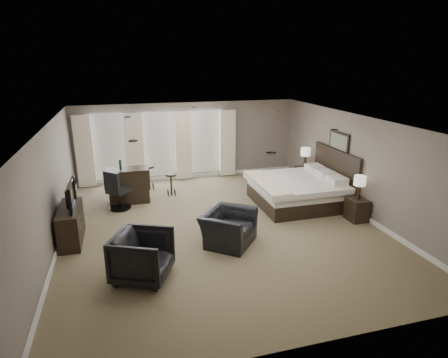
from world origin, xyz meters
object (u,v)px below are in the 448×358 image
object	(u,v)px
bed	(300,178)
bar_stool_left	(149,178)
desk_chair	(119,190)
bar_stool_right	(171,185)
nightstand_near	(357,209)
armchair_near	(228,222)
tv	(68,205)
dresser	(71,224)
nightstand_far	(304,176)
bar_counter	(129,185)
lamp_near	(359,188)
armchair_far	(142,254)
lamp_far	(305,158)

from	to	relation	value
bed	bar_stool_left	distance (m)	4.70
bar_stool_left	desk_chair	size ratio (longest dim) A/B	0.70
bar_stool_right	desk_chair	size ratio (longest dim) A/B	0.61
nightstand_near	bed	bearing A→B (deg)	121.54
armchair_near	bar_stool_right	xyz separation A→B (m)	(-0.80, 3.44, -0.16)
tv	desk_chair	distance (m)	2.02
dresser	bar_stool_right	distance (m)	3.53
bed	nightstand_far	distance (m)	1.76
nightstand_far	nightstand_near	bearing A→B (deg)	-90.00
desk_chair	nightstand_near	bearing A→B (deg)	-159.15
bar_counter	lamp_near	bearing A→B (deg)	-27.41
bed	nightstand_near	size ratio (longest dim) A/B	4.16
nightstand_near	bar_stool_right	size ratio (longest dim) A/B	0.84
desk_chair	bar_counter	bearing A→B (deg)	-77.40
armchair_far	desk_chair	xyz separation A→B (m)	(-0.38, 3.68, 0.06)
nightstand_far	bar_stool_right	distance (m)	4.33
nightstand_far	bar_counter	distance (m)	5.57
nightstand_far	bar_stool_right	size ratio (longest dim) A/B	0.89
nightstand_far	lamp_near	xyz separation A→B (m)	(0.00, -2.90, 0.58)
bed	dresser	distance (m)	6.08
desk_chair	tv	bearing A→B (deg)	100.78
tv	desk_chair	bearing A→B (deg)	-32.54
bed	dresser	xyz separation A→B (m)	(-6.03, -0.72, -0.36)
nightstand_near	bar_counter	distance (m)	6.27
dresser	armchair_near	xyz separation A→B (m)	(3.39, -1.06, 0.10)
lamp_far	bar_counter	bearing A→B (deg)	-179.87
nightstand_near	nightstand_far	world-z (taller)	nightstand_far
dresser	armchair_far	world-z (taller)	armchair_far
lamp_far	tv	xyz separation A→B (m)	(-6.92, -2.17, -0.06)
bed	lamp_far	xyz separation A→B (m)	(0.89, 1.45, 0.17)
bed	armchair_near	xyz separation A→B (m)	(-2.64, -1.78, -0.26)
lamp_far	desk_chair	world-z (taller)	lamp_far
nightstand_near	bar_counter	world-z (taller)	bar_counter
nightstand_near	armchair_far	world-z (taller)	armchair_far
nightstand_far	lamp_far	distance (m)	0.63
bar_stool_right	armchair_near	bearing A→B (deg)	-76.98
nightstand_far	bar_stool_left	size ratio (longest dim) A/B	0.77
lamp_near	armchair_far	distance (m)	5.62
bar_stool_left	nightstand_near	bearing A→B (deg)	-37.91
lamp_far	armchair_far	distance (m)	6.88
bar_stool_right	desk_chair	xyz separation A→B (m)	(-1.52, -0.70, 0.22)
lamp_far	lamp_near	bearing A→B (deg)	-90.00
nightstand_near	desk_chair	xyz separation A→B (m)	(-5.84, 2.42, 0.28)
bed	armchair_near	world-z (taller)	bed
armchair_far	bar_stool_left	xyz separation A→B (m)	(0.54, 5.10, -0.11)
lamp_far	dresser	xyz separation A→B (m)	(-6.92, -2.17, -0.53)
nightstand_near	bar_counter	xyz separation A→B (m)	(-5.57, 2.89, 0.22)
dresser	bar_stool_left	distance (m)	3.69
nightstand_near	nightstand_far	distance (m)	2.90
armchair_near	bar_stool_left	bearing A→B (deg)	57.58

